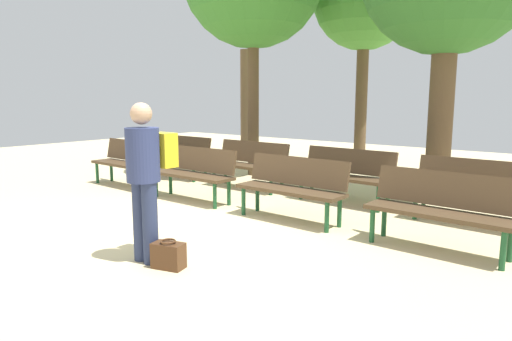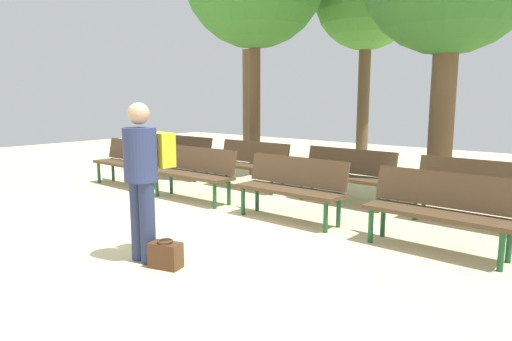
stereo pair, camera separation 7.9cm
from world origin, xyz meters
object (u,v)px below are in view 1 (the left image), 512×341
object	(u,v)px
bench_r0_c2	(293,184)
bench_r0_c3	(441,206)
bench_r1_c2	(345,172)
visitor_with_backpack	(146,173)
bench_r0_c1	(194,170)
bench_r0_c0	(127,160)
bench_r1_c3	(475,188)
tree_2	(248,106)
bench_r1_c1	(249,162)
bench_r1_c0	(180,154)
tree_3	(365,0)
handbag	(168,255)

from	to	relation	value
bench_r0_c2	bench_r0_c3	world-z (taller)	same
bench_r1_c2	visitor_with_backpack	xyz separation A→B (m)	(-0.33, -3.69, 0.43)
bench_r0_c1	bench_r0_c0	bearing A→B (deg)	178.14
bench_r0_c0	bench_r1_c3	xyz separation A→B (m)	(5.95, 1.24, 0.00)
tree_2	bench_r1_c1	bearing A→B (deg)	-49.97
bench_r1_c0	tree_2	distance (m)	3.21
tree_3	bench_r1_c2	bearing A→B (deg)	-67.01
tree_3	visitor_with_backpack	distance (m)	7.96
bench_r0_c3	bench_r1_c3	bearing A→B (deg)	90.60
bench_r0_c2	bench_r1_c1	distance (m)	2.34
visitor_with_backpack	tree_2	bearing A→B (deg)	-56.86
bench_r0_c1	visitor_with_backpack	bearing A→B (deg)	-52.92
handbag	bench_r1_c3	bearing A→B (deg)	61.68
bench_r1_c1	bench_r1_c3	size ratio (longest dim) A/B	1.00
bench_r1_c2	bench_r0_c1	bearing A→B (deg)	-143.78
bench_r0_c1	tree_3	size ratio (longest dim) A/B	0.31
bench_r1_c2	bench_r0_c0	bearing A→B (deg)	-159.52
bench_r1_c0	tree_2	size ratio (longest dim) A/B	0.55
bench_r0_c1	bench_r0_c3	distance (m)	3.99
bench_r0_c2	visitor_with_backpack	xyz separation A→B (m)	(-0.25, -2.30, 0.43)
handbag	bench_r0_c2	bearing A→B (deg)	92.04
bench_r1_c2	visitor_with_backpack	bearing A→B (deg)	-92.86
bench_r0_c2	tree_3	bearing A→B (deg)	106.91
bench_r0_c2	tree_3	xyz separation A→B (m)	(-1.44, 4.98, 3.41)
bench_r1_c1	bench_r0_c2	bearing A→B (deg)	-34.48
bench_r0_c1	visitor_with_backpack	world-z (taller)	visitor_with_backpack
bench_r0_c3	bench_r1_c0	bearing A→B (deg)	168.02
bench_r0_c3	bench_r1_c2	xyz separation A→B (m)	(-1.94, 1.43, 0.00)
bench_r0_c3	tree_2	distance (m)	7.89
bench_r0_c2	tree_2	bearing A→B (deg)	136.14
tree_3	handbag	distance (m)	8.36
bench_r0_c1	tree_3	distance (m)	6.06
bench_r1_c0	handbag	bearing A→B (deg)	-41.67
bench_r0_c2	visitor_with_backpack	world-z (taller)	visitor_with_backpack
bench_r0_c3	tree_2	world-z (taller)	tree_2
bench_r1_c2	tree_2	xyz separation A→B (m)	(-4.53, 2.99, 0.96)
bench_r1_c0	tree_2	world-z (taller)	tree_2
bench_r1_c1	bench_r0_c0	bearing A→B (deg)	-146.26
bench_r0_c0	bench_r0_c3	xyz separation A→B (m)	(5.92, -0.11, 0.00)
bench_r0_c2	handbag	distance (m)	2.35
bench_r1_c2	handbag	distance (m)	3.73
bench_r1_c3	tree_3	world-z (taller)	tree_3
bench_r1_c1	visitor_with_backpack	world-z (taller)	visitor_with_backpack
bench_r0_c3	visitor_with_backpack	distance (m)	3.23
tree_3	visitor_with_backpack	world-z (taller)	tree_3
bench_r0_c2	tree_2	xyz separation A→B (m)	(-4.45, 4.39, 0.96)
bench_r0_c2	tree_3	distance (m)	6.21
bench_r1_c1	bench_r0_c3	bearing A→B (deg)	-18.49
visitor_with_backpack	bench_r0_c2	bearing A→B (deg)	-95.15
bench_r0_c1	tree_2	world-z (taller)	tree_2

